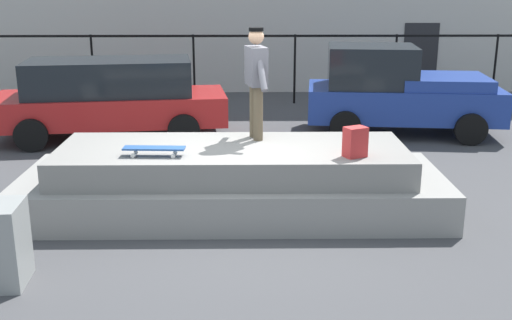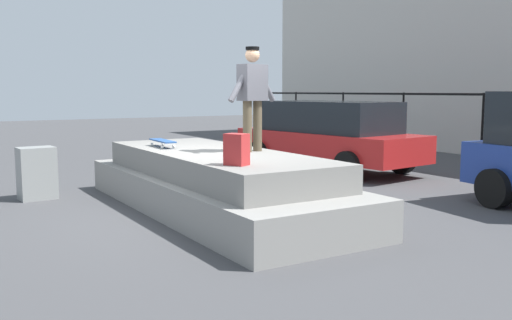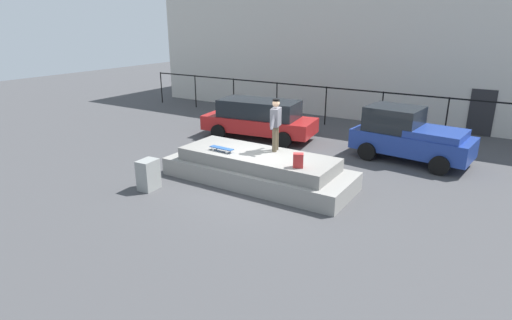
{
  "view_description": "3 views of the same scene",
  "coord_description": "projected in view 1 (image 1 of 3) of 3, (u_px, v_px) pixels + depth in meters",
  "views": [
    {
      "loc": [
        0.1,
        -8.29,
        3.18
      ],
      "look_at": [
        0.22,
        1.09,
        0.47
      ],
      "focal_mm": 43.68,
      "sensor_mm": 36.0,
      "label": 1
    },
    {
      "loc": [
        7.71,
        -3.88,
        1.88
      ],
      "look_at": [
        -0.62,
        1.19,
        0.68
      ],
      "focal_mm": 39.64,
      "sensor_mm": 36.0,
      "label": 2
    },
    {
      "loc": [
        6.24,
        -10.14,
        4.77
      ],
      "look_at": [
        -0.7,
        0.94,
        0.37
      ],
      "focal_mm": 29.2,
      "sensor_mm": 36.0,
      "label": 3
    }
  ],
  "objects": [
    {
      "name": "skateboarder",
      "position": [
        256.0,
        76.0,
        8.92
      ],
      "size": [
        0.34,
        0.98,
        1.61
      ],
      "color": "brown",
      "rests_on": "concrete_ledge"
    },
    {
      "name": "backpack",
      "position": [
        355.0,
        142.0,
        8.17
      ],
      "size": [
        0.34,
        0.3,
        0.4
      ],
      "primitive_type": "cube",
      "rotation": [
        0.0,
        0.0,
        3.6
      ],
      "color": "red",
      "rests_on": "concrete_ledge"
    },
    {
      "name": "concrete_ledge",
      "position": [
        232.0,
        182.0,
        8.85
      ],
      "size": [
        5.95,
        2.15,
        0.94
      ],
      "color": "gray",
      "rests_on": "ground_plane"
    },
    {
      "name": "car_red_hatchback_near",
      "position": [
        111.0,
        96.0,
        12.85
      ],
      "size": [
        4.9,
        2.48,
        1.63
      ],
      "color": "#B21E1E",
      "rests_on": "ground_plane"
    },
    {
      "name": "car_blue_pickup_mid",
      "position": [
        397.0,
        91.0,
        13.22
      ],
      "size": [
        4.17,
        2.29,
        1.87
      ],
      "color": "navy",
      "rests_on": "ground_plane"
    },
    {
      "name": "ground_plane",
      "position": [
        242.0,
        213.0,
        8.84
      ],
      "size": [
        60.0,
        60.0,
        0.0
      ],
      "primitive_type": "plane",
      "color": "#424244"
    },
    {
      "name": "skateboard",
      "position": [
        154.0,
        149.0,
        8.23
      ],
      "size": [
        0.82,
        0.26,
        0.12
      ],
      "color": "#264C8C",
      "rests_on": "concrete_ledge"
    },
    {
      "name": "utility_box",
      "position": [
        3.0,
        244.0,
        6.67
      ],
      "size": [
        0.48,
        0.63,
        0.91
      ],
      "primitive_type": "cube",
      "rotation": [
        0.0,
        0.0,
        0.07
      ],
      "color": "gray",
      "rests_on": "ground_plane"
    },
    {
      "name": "fence_row",
      "position": [
        244.0,
        54.0,
        16.35
      ],
      "size": [
        24.06,
        0.06,
        1.82
      ],
      "color": "black",
      "rests_on": "ground_plane"
    }
  ]
}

